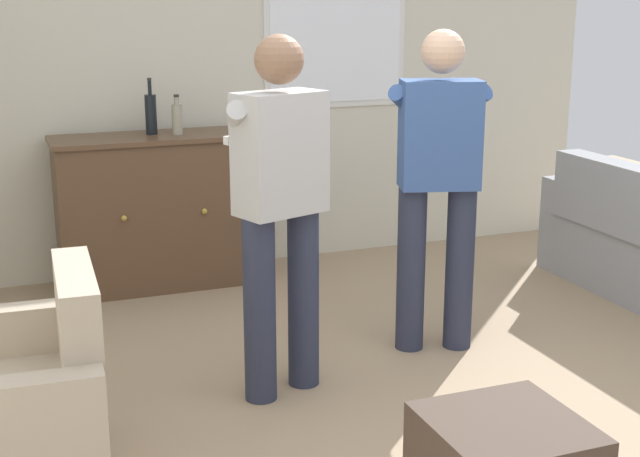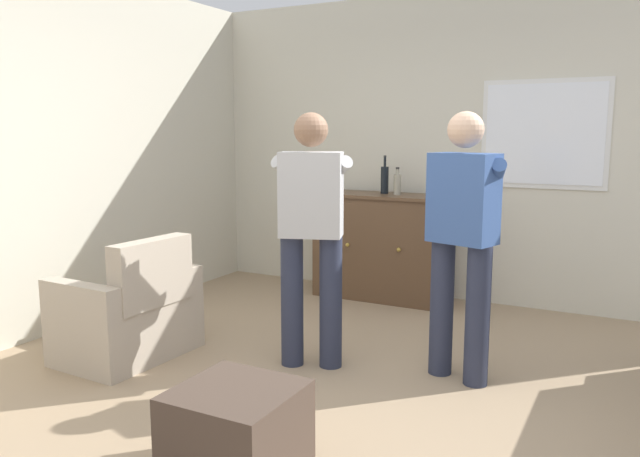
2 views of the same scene
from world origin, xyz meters
The scene contains 8 objects.
ground centered at (0.00, 0.00, 0.00)m, with size 10.40×10.40×0.00m, color #9E8466.
wall_back_with_window centered at (0.02, 2.66, 1.40)m, with size 5.20×0.15×2.80m.
armchair centered at (-1.69, 0.04, 0.29)m, with size 0.68×0.91×0.85m.
sideboard_cabinet centered at (-0.73, 2.30, 0.50)m, with size 1.29×0.49×0.99m.
bottle_wine_green centered at (-0.74, 2.35, 1.12)m, with size 0.07×0.07×0.35m.
bottle_liquor_amber centered at (-0.59, 2.28, 1.09)m, with size 0.07×0.07×0.25m.
person_standing_left centered at (-0.50, 0.50, 0.94)m, with size 0.53×0.52×1.68m.
person_standing_right centered at (0.43, 0.73, 0.94)m, with size 0.53×0.52×1.68m.
Camera 1 is at (-1.74, -3.26, 1.85)m, focal length 50.00 mm.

